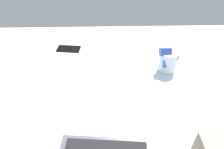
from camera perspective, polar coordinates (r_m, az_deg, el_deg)
The scene contains 3 objects.
bed_mattress at distance 102.51cm, azimuth -2.62°, elevation -9.24°, with size 180.00×140.00×18.00cm, color silver.
snack_cup at distance 110.41cm, azimuth 15.34°, elevation 3.77°, with size 10.23×9.80×13.99cm.
cell_phone at distance 129.08cm, azimuth -12.02°, elevation 7.07°, with size 6.80×14.00×0.80cm, color black.
Camera 1 is at (-2.87, 67.33, 86.24)cm, focal length 32.66 mm.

